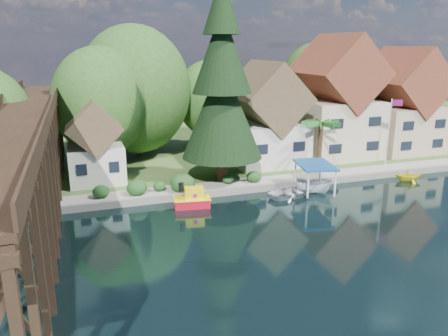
% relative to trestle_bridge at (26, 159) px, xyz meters
% --- Properties ---
extents(ground, '(140.00, 140.00, 0.00)m').
position_rel_trestle_bridge_xyz_m(ground, '(16.00, -5.17, -5.35)').
color(ground, black).
rests_on(ground, ground).
extents(bank, '(140.00, 52.00, 0.50)m').
position_rel_trestle_bridge_xyz_m(bank, '(16.00, 28.83, -5.10)').
color(bank, '#355220').
rests_on(bank, ground).
extents(seawall, '(60.00, 0.40, 0.62)m').
position_rel_trestle_bridge_xyz_m(seawall, '(20.00, 2.83, -5.04)').
color(seawall, slate).
rests_on(seawall, ground).
extents(promenade, '(50.00, 2.60, 0.06)m').
position_rel_trestle_bridge_xyz_m(promenade, '(22.00, 4.13, -4.82)').
color(promenade, gray).
rests_on(promenade, bank).
extents(trestle_bridge, '(4.12, 44.18, 9.30)m').
position_rel_trestle_bridge_xyz_m(trestle_bridge, '(0.00, 0.00, 0.00)').
color(trestle_bridge, black).
rests_on(trestle_bridge, ground).
extents(house_left, '(7.64, 8.64, 11.02)m').
position_rel_trestle_bridge_xyz_m(house_left, '(23.00, 10.83, -0.21)').
color(house_left, beige).
rests_on(house_left, bank).
extents(house_center, '(8.65, 9.18, 13.89)m').
position_rel_trestle_bridge_xyz_m(house_center, '(32.00, 11.33, 1.07)').
color(house_center, '#C1B396').
rests_on(house_center, bank).
extents(house_right, '(8.15, 8.64, 12.45)m').
position_rel_trestle_bridge_xyz_m(house_right, '(41.00, 10.83, 0.43)').
color(house_right, tan).
rests_on(house_right, bank).
extents(shed, '(5.09, 5.40, 7.85)m').
position_rel_trestle_bridge_xyz_m(shed, '(5.00, 9.33, -1.52)').
color(shed, beige).
rests_on(shed, bank).
extents(bg_trees, '(49.90, 13.30, 10.57)m').
position_rel_trestle_bridge_xyz_m(bg_trees, '(17.00, 16.08, 1.94)').
color(bg_trees, '#382314').
rests_on(bg_trees, bank).
extents(shrubs, '(15.76, 2.47, 1.70)m').
position_rel_trestle_bridge_xyz_m(shrubs, '(11.40, 4.09, -4.12)').
color(shrubs, '#193F16').
rests_on(shrubs, bank).
extents(conifer, '(7.57, 7.57, 18.63)m').
position_rel_trestle_bridge_xyz_m(conifer, '(16.42, 5.93, 4.12)').
color(conifer, '#382314').
rests_on(conifer, bank).
extents(palm_tree, '(4.04, 4.04, 5.44)m').
position_rel_trestle_bridge_xyz_m(palm_tree, '(27.01, 5.92, -0.10)').
color(palm_tree, '#382314').
rests_on(palm_tree, bank).
extents(flagpole, '(1.08, 0.50, 7.37)m').
position_rel_trestle_bridge_xyz_m(flagpole, '(34.02, 4.03, -0.33)').
color(flagpole, white).
rests_on(flagpole, bank).
extents(tugboat, '(3.24, 2.09, 2.20)m').
position_rel_trestle_bridge_xyz_m(tugboat, '(12.17, 0.98, -4.69)').
color(tugboat, red).
rests_on(tugboat, ground).
extents(boat_white_a, '(4.93, 3.91, 0.92)m').
position_rel_trestle_bridge_xyz_m(boat_white_a, '(21.28, 0.72, -4.89)').
color(boat_white_a, silver).
rests_on(boat_white_a, ground).
extents(boat_canopy, '(3.74, 4.80, 2.78)m').
position_rel_trestle_bridge_xyz_m(boat_canopy, '(23.54, 0.80, -4.16)').
color(boat_canopy, white).
rests_on(boat_canopy, ground).
extents(boat_yellow, '(3.27, 3.04, 1.41)m').
position_rel_trestle_bridge_xyz_m(boat_yellow, '(34.43, 1.12, -4.65)').
color(boat_yellow, yellow).
rests_on(boat_yellow, ground).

